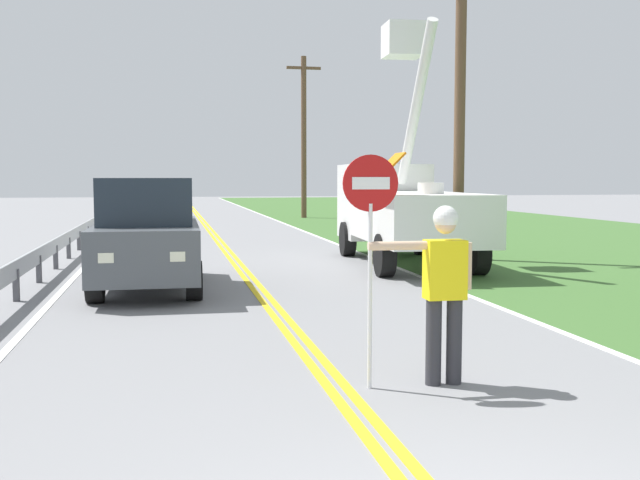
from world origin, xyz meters
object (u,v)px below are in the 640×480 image
stop_sign_paddle (370,218)px  utility_pole_near (460,105)px  utility_pole_mid (304,134)px  utility_bucket_truck (402,205)px  flagger_worker (444,283)px  oncoming_suv_nearest (148,233)px

stop_sign_paddle → utility_pole_near: 12.44m
stop_sign_paddle → utility_pole_near: size_ratio=0.31×
utility_pole_near → utility_pole_mid: (-0.32, 20.44, 0.43)m
stop_sign_paddle → utility_bucket_truck: utility_bucket_truck is taller
utility_bucket_truck → utility_pole_mid: utility_pole_mid is taller
stop_sign_paddle → utility_pole_near: bearing=63.8°
utility_bucket_truck → flagger_worker: bearing=-105.7°
flagger_worker → utility_bucket_truck: utility_bucket_truck is taller
flagger_worker → utility_bucket_truck: bearing=74.3°
flagger_worker → utility_pole_near: size_ratio=0.24×
flagger_worker → stop_sign_paddle: 1.02m
oncoming_suv_nearest → utility_pole_mid: size_ratio=0.55×
flagger_worker → stop_sign_paddle: bearing=179.3°
utility_pole_near → oncoming_suv_nearest: bearing=-154.1°
stop_sign_paddle → oncoming_suv_nearest: (-2.33, 7.23, -0.65)m
stop_sign_paddle → oncoming_suv_nearest: size_ratio=0.50×
stop_sign_paddle → utility_bucket_truck: bearing=70.5°
utility_bucket_truck → utility_pole_near: utility_pole_near is taller
oncoming_suv_nearest → utility_pole_mid: bearing=73.0°
utility_pole_near → utility_pole_mid: bearing=90.9°
flagger_worker → utility_pole_mid: size_ratio=0.22×
utility_bucket_truck → stop_sign_paddle: bearing=-109.5°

